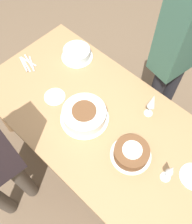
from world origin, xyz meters
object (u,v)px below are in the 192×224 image
object	(u,v)px
cake_back_decorated	(77,53)
wine_glass_far	(152,102)
cake_front_chocolate	(131,153)
wine_glass_near	(171,171)
cake_center_white	(84,115)
person_watching	(182,44)

from	to	relation	value
cake_back_decorated	wine_glass_far	xyz separation A→B (m)	(0.76, -0.03, 0.12)
cake_front_chocolate	cake_back_decorated	size ratio (longest dim) A/B	1.05
wine_glass_near	wine_glass_far	distance (m)	0.47
cake_center_white	cake_back_decorated	size ratio (longest dim) A/B	1.34
person_watching	wine_glass_far	bearing A→B (deg)	23.75
person_watching	cake_front_chocolate	bearing A→B (deg)	25.72
cake_center_white	wine_glass_far	xyz separation A→B (m)	(0.31, 0.34, 0.11)
cake_front_chocolate	wine_glass_far	size ratio (longest dim) A/B	1.18
cake_front_chocolate	person_watching	size ratio (longest dim) A/B	0.16
wine_glass_near	person_watching	distance (m)	0.91
cake_center_white	wine_glass_far	bearing A→B (deg)	48.27
cake_center_white	wine_glass_far	world-z (taller)	wine_glass_far
cake_center_white	wine_glass_near	size ratio (longest dim) A/B	1.77
wine_glass_far	person_watching	bearing A→B (deg)	103.68
cake_center_white	cake_front_chocolate	size ratio (longest dim) A/B	1.28
cake_front_chocolate	wine_glass_far	bearing A→B (deg)	108.29
cake_center_white	person_watching	world-z (taller)	person_watching
person_watching	cake_center_white	bearing A→B (deg)	-3.56
cake_front_chocolate	wine_glass_near	xyz separation A→B (m)	(0.25, 0.04, 0.09)
cake_center_white	person_watching	distance (m)	0.86
wine_glass_near	wine_glass_far	bearing A→B (deg)	140.45
wine_glass_far	person_watching	world-z (taller)	person_watching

